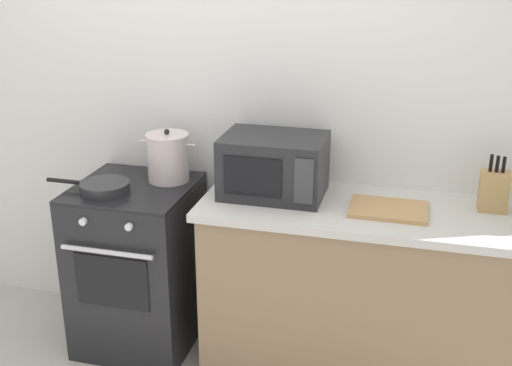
# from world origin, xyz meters

# --- Properties ---
(back_wall) EXTENTS (4.40, 0.10, 2.50)m
(back_wall) POSITION_xyz_m (0.30, 0.97, 1.25)
(back_wall) COLOR silver
(back_wall) RESTS_ON ground_plane
(lower_cabinet_right) EXTENTS (1.64, 0.56, 0.88)m
(lower_cabinet_right) POSITION_xyz_m (0.90, 0.62, 0.44)
(lower_cabinet_right) COLOR #8C7051
(lower_cabinet_right) RESTS_ON ground_plane
(countertop_right) EXTENTS (1.70, 0.60, 0.04)m
(countertop_right) POSITION_xyz_m (0.90, 0.62, 0.90)
(countertop_right) COLOR beige
(countertop_right) RESTS_ON lower_cabinet_right
(stove) EXTENTS (0.60, 0.64, 0.92)m
(stove) POSITION_xyz_m (-0.35, 0.60, 0.46)
(stove) COLOR black
(stove) RESTS_ON ground_plane
(stock_pot) EXTENTS (0.31, 0.22, 0.28)m
(stock_pot) POSITION_xyz_m (-0.20, 0.73, 1.05)
(stock_pot) COLOR beige
(stock_pot) RESTS_ON stove
(frying_pan) EXTENTS (0.45, 0.25, 0.05)m
(frying_pan) POSITION_xyz_m (-0.45, 0.49, 0.95)
(frying_pan) COLOR #28282B
(frying_pan) RESTS_ON stove
(microwave) EXTENTS (0.50, 0.37, 0.30)m
(microwave) POSITION_xyz_m (0.38, 0.68, 1.07)
(microwave) COLOR #232326
(microwave) RESTS_ON countertop_right
(cutting_board) EXTENTS (0.36, 0.26, 0.02)m
(cutting_board) POSITION_xyz_m (0.95, 0.60, 0.93)
(cutting_board) COLOR tan
(cutting_board) RESTS_ON countertop_right
(knife_block) EXTENTS (0.13, 0.10, 0.27)m
(knife_block) POSITION_xyz_m (1.42, 0.74, 1.02)
(knife_block) COLOR tan
(knife_block) RESTS_ON countertop_right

